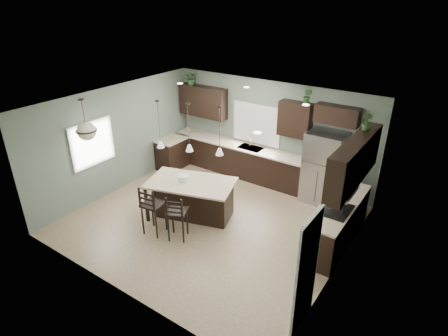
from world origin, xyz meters
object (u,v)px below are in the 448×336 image
bar_stool_center (177,216)px  plant_back_left (192,78)px  serving_dish (183,178)px  bar_stool_left (154,209)px  refrigerator (323,168)px  kitchen_island (192,199)px

bar_stool_center → plant_back_left: (-2.34, 3.49, 2.04)m
serving_dish → bar_stool_left: size_ratio=0.20×
serving_dish → plant_back_left: bearing=124.4°
serving_dish → refrigerator: bearing=46.0°
kitchen_island → refrigerator: bearing=30.5°
refrigerator → kitchen_island: refrigerator is taller
plant_back_left → refrigerator: bearing=-2.4°
serving_dish → bar_stool_center: bar_stool_center is taller
serving_dish → kitchen_island: bearing=17.2°
refrigerator → kitchen_island: 3.36m
bar_stool_center → plant_back_left: 4.67m
refrigerator → bar_stool_left: size_ratio=1.56×
refrigerator → serving_dish: 3.50m
refrigerator → plant_back_left: plant_back_left is taller
kitchen_island → bar_stool_left: bar_stool_left is taller
kitchen_island → plant_back_left: plant_back_left is taller
refrigerator → kitchen_island: size_ratio=0.93×
refrigerator → serving_dish: (-2.43, -2.52, 0.07)m
kitchen_island → plant_back_left: 3.96m
bar_stool_left → refrigerator: bearing=46.0°
serving_dish → bar_stool_center: bearing=-58.1°
serving_dish → bar_stool_left: bearing=-95.0°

